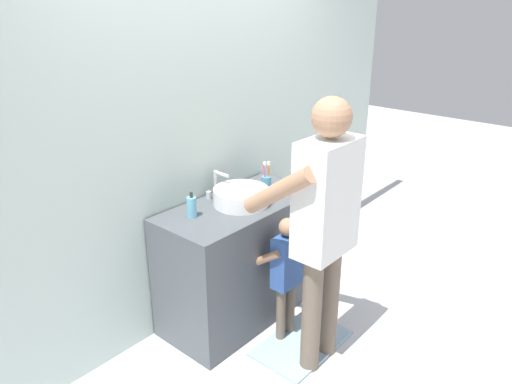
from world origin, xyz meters
The scene contains 10 objects.
ground_plane centered at (0.00, 0.00, 0.00)m, with size 14.00×14.00×0.00m, color silver.
back_wall centered at (0.00, 0.62, 1.35)m, with size 4.40×0.08×2.70m.
vanity_cabinet centered at (0.00, 0.30, 0.43)m, with size 1.14×0.54×0.86m, color #4C5156.
sink_basin centered at (0.00, 0.28, 0.92)m, with size 0.37×0.37×0.11m.
faucet centered at (0.00, 0.50, 0.94)m, with size 0.18×0.14×0.18m.
toothbrush_cup centered at (0.32, 0.33, 0.92)m, with size 0.07×0.07×0.21m.
soap_bottle centered at (-0.34, 0.38, 0.93)m, with size 0.06×0.06×0.17m.
bath_mat centered at (0.00, -0.25, 0.01)m, with size 0.64×0.40×0.02m, color #99B7CC.
child_toddler centered at (0.00, -0.10, 0.52)m, with size 0.27×0.27×0.88m.
adult_parent centered at (-0.04, -0.39, 1.00)m, with size 0.52×0.55×1.67m.
Camera 1 is at (-2.21, -1.76, 2.16)m, focal length 34.76 mm.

